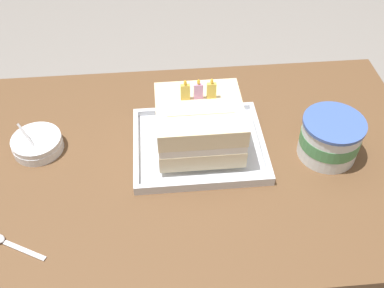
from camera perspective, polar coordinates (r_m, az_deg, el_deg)
The scene contains 6 objects.
dining_table at distance 1.16m, azimuth -0.85°, elevation -5.04°, with size 1.20×0.73×0.70m.
foil_tray at distance 1.11m, azimuth 0.89°, elevation -0.26°, with size 0.32×0.27×0.02m.
birthday_cake at distance 1.05m, azimuth 0.93°, elevation 2.58°, with size 0.20×0.19×0.17m.
bowl_stack at distance 1.16m, azimuth -19.12°, elevation 0.04°, with size 0.12×0.12×0.09m.
ice_cream_tub at distance 1.11m, azimuth 17.21°, elevation 0.76°, with size 0.15×0.15×0.11m.
serving_spoon_near_tray at distance 1.01m, azimuth -22.74°, elevation -11.44°, with size 0.12×0.08×0.01m.
Camera 1 is at (-0.05, -0.74, 1.49)m, focal length 41.81 mm.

